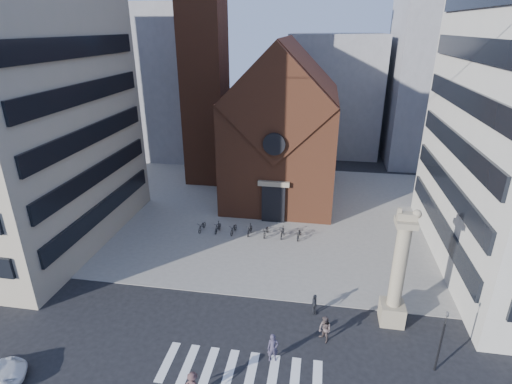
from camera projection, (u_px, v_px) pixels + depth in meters
ground at (241, 335)px, 26.59m from camera, size 120.00×120.00×0.00m
piazza at (275, 213)px, 43.88m from camera, size 46.00×30.00×0.05m
zebra_crossing at (240, 371)px, 23.78m from camera, size 10.20×3.20×0.01m
church at (283, 129)px, 46.31m from camera, size 12.00×16.65×18.00m
campanile at (204, 56)px, 47.53m from camera, size 5.50×5.50×31.20m
bg_block_left at (165, 82)px, 61.80m from camera, size 16.00×14.00×22.00m
bg_block_mid at (334, 94)px, 63.18m from camera, size 14.00×12.00×18.00m
bg_block_right at (449, 79)px, 56.86m from camera, size 16.00×14.00×24.00m
lion_column at (397, 280)px, 26.47m from camera, size 1.63×1.60×8.68m
traffic_light at (441, 340)px, 22.98m from camera, size 0.13×0.16×4.30m
pedestrian_0 at (273, 348)px, 24.23m from camera, size 0.79×0.62×1.91m
pedestrian_1 at (325, 329)px, 25.73m from camera, size 1.13×1.15×1.87m
pedestrian_2 at (314, 304)px, 28.22m from camera, size 0.58×1.01×1.63m
pedestrian_3 at (193, 384)px, 21.94m from camera, size 1.13×0.77×1.61m
scooter_0 at (202, 226)px, 39.86m from camera, size 0.79×1.86×0.95m
scooter_1 at (218, 227)px, 39.60m from camera, size 0.65×1.80×1.06m
scooter_2 at (234, 229)px, 39.37m from camera, size 0.79×1.86×0.95m
scooter_3 at (250, 229)px, 39.11m from camera, size 0.65×1.80×1.06m
scooter_4 at (266, 231)px, 38.88m from camera, size 0.79×1.86×0.95m
scooter_5 at (282, 232)px, 38.62m from camera, size 0.65×1.80×1.06m
scooter_6 at (299, 234)px, 38.40m from camera, size 0.79×1.86×0.95m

